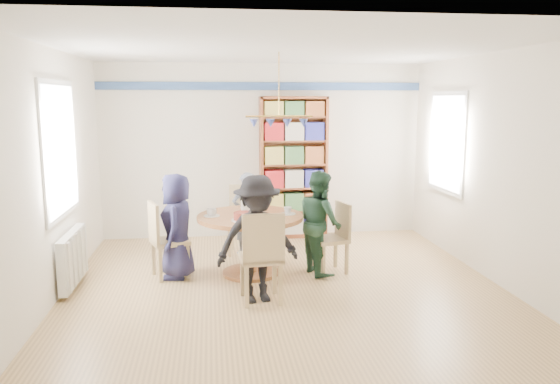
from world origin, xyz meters
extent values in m
plane|color=tan|center=(0.00, 0.00, 0.00)|extent=(5.00, 5.00, 0.00)
plane|color=white|center=(0.00, 0.00, 2.70)|extent=(5.00, 5.00, 0.00)
plane|color=white|center=(0.00, 2.50, 1.35)|extent=(5.00, 0.00, 5.00)
plane|color=white|center=(0.00, -2.50, 1.35)|extent=(5.00, 0.00, 5.00)
plane|color=white|center=(-2.50, 0.00, 1.35)|extent=(0.00, 5.00, 5.00)
plane|color=white|center=(2.50, 0.00, 1.35)|extent=(0.00, 5.00, 5.00)
cube|color=#2D4A7D|center=(0.00, 2.48, 2.35)|extent=(5.00, 0.02, 0.12)
cube|color=white|center=(-2.48, 0.30, 1.60)|extent=(0.03, 1.32, 1.52)
cube|color=white|center=(-2.46, 0.30, 1.60)|extent=(0.01, 1.20, 1.40)
cube|color=white|center=(2.48, 1.30, 1.55)|extent=(0.03, 1.12, 1.42)
cube|color=white|center=(2.46, 1.30, 1.55)|extent=(0.01, 1.00, 1.30)
cylinder|color=gold|center=(0.00, 0.50, 2.33)|extent=(0.01, 0.01, 0.75)
cylinder|color=gold|center=(0.00, 0.50, 1.95)|extent=(0.80, 0.02, 0.02)
cone|color=#3C4DA9|center=(-0.30, 0.50, 1.87)|extent=(0.11, 0.11, 0.10)
cone|color=#3C4DA9|center=(-0.10, 0.50, 1.87)|extent=(0.11, 0.11, 0.10)
cone|color=#3C4DA9|center=(0.10, 0.50, 1.87)|extent=(0.11, 0.11, 0.10)
cone|color=#3C4DA9|center=(0.30, 0.50, 1.87)|extent=(0.11, 0.11, 0.10)
cube|color=silver|center=(-2.42, 0.30, 0.35)|extent=(0.10, 1.00, 0.60)
cube|color=silver|center=(-2.36, -0.10, 0.35)|extent=(0.02, 0.06, 0.56)
cube|color=silver|center=(-2.36, 0.10, 0.35)|extent=(0.02, 0.06, 0.56)
cube|color=silver|center=(-2.36, 0.30, 0.35)|extent=(0.02, 0.06, 0.56)
cube|color=silver|center=(-2.36, 0.50, 0.35)|extent=(0.02, 0.06, 0.56)
cube|color=silver|center=(-2.36, 0.70, 0.35)|extent=(0.02, 0.06, 0.56)
cylinder|color=#976231|center=(-0.35, 0.52, 0.72)|extent=(1.30, 1.30, 0.05)
cylinder|color=#976231|center=(-0.35, 0.52, 0.35)|extent=(0.16, 0.16, 0.70)
cylinder|color=#976231|center=(-0.35, 0.52, 0.02)|extent=(0.70, 0.70, 0.04)
cube|color=tan|center=(-1.33, 0.54, 0.45)|extent=(0.53, 0.53, 0.05)
cube|color=tan|center=(-1.51, 0.48, 0.69)|extent=(0.17, 0.41, 0.49)
cube|color=tan|center=(-1.12, 0.44, 0.21)|extent=(0.05, 0.05, 0.43)
cube|color=tan|center=(-1.23, 0.75, 0.21)|extent=(0.05, 0.05, 0.43)
cube|color=tan|center=(-1.44, 0.33, 0.21)|extent=(0.05, 0.05, 0.43)
cube|color=tan|center=(-1.55, 0.64, 0.21)|extent=(0.05, 0.05, 0.43)
cube|color=tan|center=(0.64, 0.47, 0.42)|extent=(0.47, 0.47, 0.05)
cube|color=tan|center=(0.81, 0.51, 0.65)|extent=(0.12, 0.39, 0.46)
cube|color=tan|center=(0.45, 0.59, 0.20)|extent=(0.04, 0.04, 0.40)
cube|color=tan|center=(0.52, 0.28, 0.20)|extent=(0.04, 0.04, 0.40)
cube|color=tan|center=(0.76, 0.66, 0.20)|extent=(0.04, 0.04, 0.40)
cube|color=tan|center=(0.83, 0.35, 0.20)|extent=(0.04, 0.04, 0.40)
cube|color=tan|center=(-0.39, 1.46, 0.45)|extent=(0.48, 0.48, 0.05)
cube|color=tan|center=(-0.36, 1.65, 0.70)|extent=(0.42, 0.10, 0.50)
cube|color=tan|center=(-0.58, 1.32, 0.22)|extent=(0.05, 0.05, 0.43)
cube|color=tan|center=(-0.25, 1.26, 0.22)|extent=(0.05, 0.05, 0.43)
cube|color=tan|center=(-0.53, 1.65, 0.22)|extent=(0.05, 0.05, 0.43)
cube|color=tan|center=(-0.19, 1.60, 0.22)|extent=(0.05, 0.05, 0.43)
cube|color=tan|center=(-0.31, -0.40, 0.47)|extent=(0.47, 0.47, 0.05)
cube|color=tan|center=(-0.30, -0.60, 0.74)|extent=(0.44, 0.07, 0.53)
cube|color=tan|center=(-0.14, -0.21, 0.23)|extent=(0.04, 0.04, 0.45)
cube|color=tan|center=(-0.50, -0.23, 0.23)|extent=(0.04, 0.04, 0.45)
cube|color=tan|center=(-0.12, -0.57, 0.23)|extent=(0.04, 0.04, 0.45)
cube|color=tan|center=(-0.48, -0.59, 0.23)|extent=(0.04, 0.04, 0.45)
imported|color=#1A1A39|center=(-1.24, 0.52, 0.64)|extent=(0.45, 0.65, 1.28)
imported|color=#1A3424|center=(0.51, 0.47, 0.65)|extent=(0.62, 0.73, 1.29)
imported|color=gray|center=(-0.34, 1.46, 0.58)|extent=(0.49, 0.41, 1.16)
imported|color=black|center=(-0.35, -0.41, 0.69)|extent=(0.97, 0.68, 1.37)
cube|color=brown|center=(-0.04, 2.34, 1.10)|extent=(0.04, 0.31, 2.20)
cube|color=brown|center=(0.96, 2.34, 1.10)|extent=(0.04, 0.31, 2.20)
cube|color=brown|center=(0.46, 2.34, 2.17)|extent=(1.05, 0.31, 0.04)
cube|color=brown|center=(0.46, 2.34, 0.03)|extent=(1.05, 0.31, 0.06)
cube|color=brown|center=(0.46, 2.49, 1.10)|extent=(1.05, 0.02, 2.20)
cube|color=brown|center=(0.46, 2.34, 0.42)|extent=(0.98, 0.29, 0.03)
cube|color=brown|center=(0.46, 2.34, 0.78)|extent=(0.98, 0.29, 0.03)
cube|color=brown|center=(0.46, 2.34, 1.15)|extent=(0.98, 0.29, 0.03)
cube|color=brown|center=(0.46, 2.34, 1.52)|extent=(0.98, 0.29, 0.03)
cube|color=brown|center=(0.46, 2.34, 1.88)|extent=(0.98, 0.29, 0.03)
cube|color=maroon|center=(0.14, 2.32, 0.20)|extent=(0.29, 0.23, 0.27)
cube|color=silver|center=(0.46, 2.32, 0.20)|extent=(0.29, 0.23, 0.27)
cube|color=navy|center=(0.77, 2.32, 0.20)|extent=(0.29, 0.23, 0.27)
cube|color=#CFBA53|center=(0.14, 2.32, 0.57)|extent=(0.29, 0.23, 0.27)
cube|color=#3E693A|center=(0.46, 2.32, 0.57)|extent=(0.29, 0.23, 0.27)
cube|color=#995129|center=(0.77, 2.32, 0.57)|extent=(0.29, 0.23, 0.27)
cube|color=maroon|center=(0.14, 2.32, 0.93)|extent=(0.29, 0.23, 0.27)
cube|color=silver|center=(0.46, 2.32, 0.93)|extent=(0.29, 0.23, 0.27)
cube|color=navy|center=(0.77, 2.32, 0.93)|extent=(0.29, 0.23, 0.27)
cube|color=#CFBA53|center=(0.14, 2.32, 1.30)|extent=(0.29, 0.23, 0.27)
cube|color=#3E693A|center=(0.46, 2.32, 1.30)|extent=(0.29, 0.23, 0.27)
cube|color=#995129|center=(0.77, 2.32, 1.30)|extent=(0.29, 0.23, 0.27)
cube|color=maroon|center=(0.14, 2.32, 1.66)|extent=(0.29, 0.23, 0.27)
cube|color=silver|center=(0.46, 2.32, 1.66)|extent=(0.29, 0.23, 0.27)
cube|color=navy|center=(0.77, 2.32, 1.66)|extent=(0.29, 0.23, 0.27)
cube|color=#CFBA53|center=(0.14, 2.32, 2.01)|extent=(0.29, 0.23, 0.23)
cube|color=#3E693A|center=(0.46, 2.32, 2.01)|extent=(0.29, 0.23, 0.23)
cube|color=#995129|center=(0.77, 2.32, 2.01)|extent=(0.29, 0.23, 0.23)
cylinder|color=white|center=(-0.40, 0.60, 0.87)|extent=(0.12, 0.12, 0.23)
sphere|color=white|center=(-0.40, 0.60, 0.98)|extent=(0.09, 0.09, 0.09)
cylinder|color=silver|center=(-0.24, 0.63, 0.89)|extent=(0.07, 0.07, 0.27)
cylinder|color=#3C4DA9|center=(-0.24, 0.63, 1.03)|extent=(0.03, 0.03, 0.03)
cylinder|color=white|center=(-0.31, 0.79, 0.76)|extent=(0.29, 0.29, 0.01)
cylinder|color=maroon|center=(-0.31, 0.79, 0.81)|extent=(0.23, 0.23, 0.09)
cylinder|color=white|center=(-0.45, 0.23, 0.76)|extent=(0.29, 0.29, 0.01)
cylinder|color=maroon|center=(-0.45, 0.23, 0.81)|extent=(0.23, 0.23, 0.09)
cylinder|color=white|center=(-0.82, 0.52, 0.75)|extent=(0.19, 0.19, 0.01)
imported|color=white|center=(-0.82, 0.52, 0.80)|extent=(0.12, 0.12, 0.09)
cylinder|color=white|center=(0.11, 0.52, 0.75)|extent=(0.19, 0.19, 0.01)
imported|color=white|center=(0.11, 0.52, 0.80)|extent=(0.10, 0.10, 0.09)
cylinder|color=white|center=(-0.35, 0.98, 0.75)|extent=(0.19, 0.19, 0.01)
imported|color=white|center=(-0.35, 0.98, 0.80)|extent=(0.12, 0.12, 0.09)
cylinder|color=white|center=(-0.35, 0.05, 0.75)|extent=(0.19, 0.19, 0.01)
imported|color=white|center=(-0.35, 0.05, 0.80)|extent=(0.10, 0.10, 0.09)
camera|label=1|loc=(-0.82, -6.01, 2.15)|focal=35.00mm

